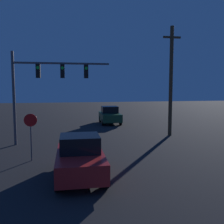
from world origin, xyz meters
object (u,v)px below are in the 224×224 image
(stop_sign, at_px, (31,128))
(utility_pole, at_px, (171,80))
(car_near, at_px, (80,158))
(traffic_signal_mast, at_px, (44,80))
(car_far, at_px, (110,115))

(stop_sign, relative_size, utility_pole, 0.29)
(car_near, distance_m, traffic_signal_mast, 7.76)
(car_near, xyz_separation_m, traffic_signal_mast, (-1.96, 6.72, 3.35))
(car_near, xyz_separation_m, utility_pole, (7.37, 7.88, 3.44))
(car_far, relative_size, stop_sign, 1.58)
(car_near, relative_size, traffic_signal_mast, 0.61)
(car_near, bearing_deg, traffic_signal_mast, -73.19)
(car_far, xyz_separation_m, utility_pole, (3.52, -7.05, 3.44))
(stop_sign, xyz_separation_m, utility_pole, (9.70, 5.00, 2.61))
(car_near, relative_size, utility_pole, 0.46)
(car_far, distance_m, stop_sign, 13.57)
(stop_sign, bearing_deg, traffic_signal_mast, 84.43)
(car_near, distance_m, car_far, 15.41)
(car_far, bearing_deg, utility_pole, 117.52)
(car_far, height_order, stop_sign, stop_sign)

